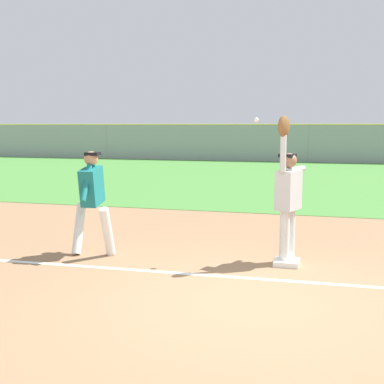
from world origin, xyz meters
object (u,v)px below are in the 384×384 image
object	(u,v)px
baseball	(256,120)
parked_car_blue	(133,146)
fielder	(288,192)
first_base	(287,262)
parked_car_silver	(298,148)
runner	(92,196)
parked_car_black	(214,147)

from	to	relation	value
baseball	parked_car_blue	world-z (taller)	baseball
fielder	first_base	bearing A→B (deg)	120.84
parked_car_silver	parked_car_blue	bearing A→B (deg)	175.50
runner	first_base	bearing A→B (deg)	0.33
parked_car_blue	first_base	bearing A→B (deg)	-61.31
parked_car_blue	parked_car_silver	world-z (taller)	same
parked_car_black	parked_car_silver	size ratio (longest dim) A/B	1.03
fielder	baseball	xyz separation A→B (m)	(-0.51, 0.04, 1.10)
runner	parked_car_silver	size ratio (longest dim) A/B	0.38
parked_car_black	baseball	bearing A→B (deg)	-69.60
parked_car_blue	parked_car_black	xyz separation A→B (m)	(6.03, -0.67, 0.00)
parked_car_silver	fielder	bearing A→B (deg)	-89.80
parked_car_silver	baseball	bearing A→B (deg)	-90.98
runner	parked_car_silver	xyz separation A→B (m)	(2.09, 24.97, -0.32)
runner	baseball	bearing A→B (deg)	3.82
first_base	parked_car_black	size ratio (longest dim) A/B	0.08
parked_car_blue	runner	bearing A→B (deg)	-67.48
first_base	baseball	distance (m)	2.24
runner	parked_car_blue	xyz separation A→B (m)	(-9.37, 25.43, -0.32)
runner	parked_car_blue	distance (m)	27.10
baseball	fielder	bearing A→B (deg)	-4.52
baseball	parked_car_black	bearing A→B (deg)	103.71
first_base	runner	distance (m)	3.29
first_base	runner	bearing A→B (deg)	-175.78
first_base	fielder	distance (m)	1.08
baseball	parked_car_black	distance (m)	25.17
fielder	parked_car_black	size ratio (longest dim) A/B	0.50
baseball	parked_car_black	xyz separation A→B (m)	(-5.95, 24.40, -1.54)
runner	parked_car_silver	distance (m)	25.06
first_base	parked_car_blue	distance (m)	28.13
fielder	parked_car_black	distance (m)	25.29
first_base	baseball	size ratio (longest dim) A/B	5.14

